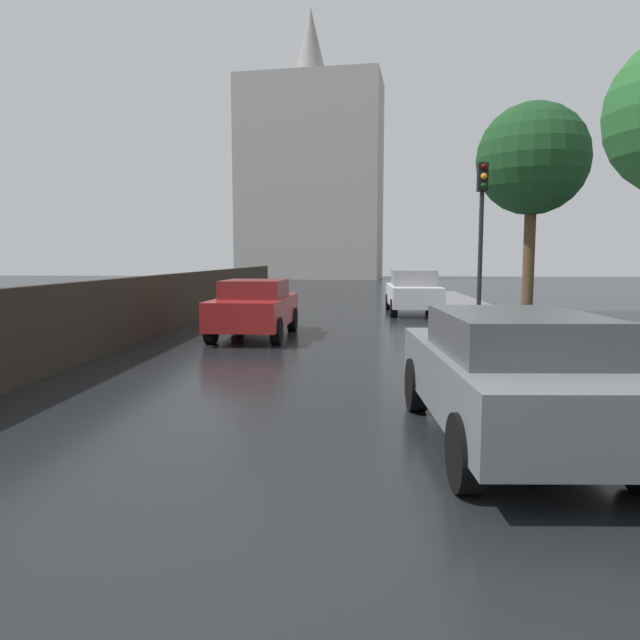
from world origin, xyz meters
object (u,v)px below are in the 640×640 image
(car_white_near_kerb, at_px, (413,292))
(traffic_light, at_px, (482,214))
(car_grey_mid_road, at_px, (510,374))
(street_tree_far, at_px, (533,160))
(car_red_behind_camera, at_px, (255,307))

(car_white_near_kerb, relative_size, traffic_light, 0.96)
(car_white_near_kerb, bearing_deg, car_grey_mid_road, -91.84)
(car_grey_mid_road, xyz_separation_m, traffic_light, (1.70, 9.99, 2.41))
(car_white_near_kerb, xyz_separation_m, car_grey_mid_road, (-0.33, -14.60, -0.02))
(traffic_light, relative_size, street_tree_far, 0.63)
(car_red_behind_camera, xyz_separation_m, street_tree_far, (8.19, 5.39, 4.39))
(car_white_near_kerb, xyz_separation_m, traffic_light, (1.38, -4.61, 2.39))
(car_red_behind_camera, bearing_deg, street_tree_far, -145.17)
(car_grey_mid_road, bearing_deg, traffic_light, 76.94)
(car_grey_mid_road, relative_size, traffic_light, 0.93)
(car_white_near_kerb, xyz_separation_m, car_red_behind_camera, (-4.51, -6.44, -0.03))
(car_grey_mid_road, height_order, street_tree_far, street_tree_far)
(car_red_behind_camera, xyz_separation_m, traffic_light, (5.89, 1.84, 2.42))
(car_red_behind_camera, height_order, traffic_light, traffic_light)
(car_grey_mid_road, distance_m, street_tree_far, 14.79)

